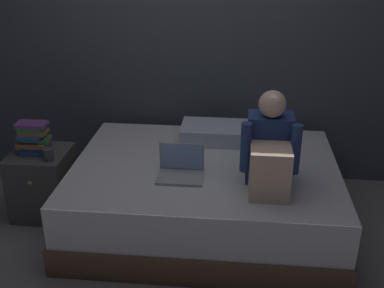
{
  "coord_description": "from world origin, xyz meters",
  "views": [
    {
      "loc": [
        0.42,
        -2.83,
        2.11
      ],
      "look_at": [
        0.12,
        0.1,
        0.77
      ],
      "focal_mm": 44.09,
      "sensor_mm": 36.0,
      "label": 1
    }
  ],
  "objects_px": {
    "pillow": "(215,133)",
    "person_sitting": "(270,152)",
    "bed": "(205,195)",
    "laptop": "(181,169)",
    "nightstand": "(43,183)",
    "mug": "(48,155)",
    "book_stack": "(33,138)"
  },
  "relations": [
    {
      "from": "bed",
      "to": "pillow",
      "type": "xyz_separation_m",
      "value": [
        0.05,
        0.45,
        0.33
      ]
    },
    {
      "from": "book_stack",
      "to": "mug",
      "type": "xyz_separation_m",
      "value": [
        0.15,
        -0.11,
        -0.08
      ]
    },
    {
      "from": "laptop",
      "to": "book_stack",
      "type": "bearing_deg",
      "value": 168.99
    },
    {
      "from": "bed",
      "to": "nightstand",
      "type": "xyz_separation_m",
      "value": [
        -1.3,
        0.03,
        0.01
      ]
    },
    {
      "from": "book_stack",
      "to": "mug",
      "type": "relative_size",
      "value": 2.76
    },
    {
      "from": "bed",
      "to": "book_stack",
      "type": "xyz_separation_m",
      "value": [
        -1.32,
        0.02,
        0.4
      ]
    },
    {
      "from": "nightstand",
      "to": "person_sitting",
      "type": "height_order",
      "value": "person_sitting"
    },
    {
      "from": "bed",
      "to": "pillow",
      "type": "height_order",
      "value": "pillow"
    },
    {
      "from": "laptop",
      "to": "pillow",
      "type": "bearing_deg",
      "value": 72.44
    },
    {
      "from": "person_sitting",
      "to": "pillow",
      "type": "height_order",
      "value": "person_sitting"
    },
    {
      "from": "nightstand",
      "to": "mug",
      "type": "relative_size",
      "value": 6.01
    },
    {
      "from": "person_sitting",
      "to": "mug",
      "type": "relative_size",
      "value": 7.28
    },
    {
      "from": "pillow",
      "to": "laptop",
      "type": "bearing_deg",
      "value": -107.56
    },
    {
      "from": "bed",
      "to": "mug",
      "type": "distance_m",
      "value": 1.22
    },
    {
      "from": "nightstand",
      "to": "pillow",
      "type": "relative_size",
      "value": 0.97
    },
    {
      "from": "pillow",
      "to": "book_stack",
      "type": "bearing_deg",
      "value": -162.69
    },
    {
      "from": "nightstand",
      "to": "laptop",
      "type": "bearing_deg",
      "value": -11.61
    },
    {
      "from": "nightstand",
      "to": "person_sitting",
      "type": "relative_size",
      "value": 0.83
    },
    {
      "from": "book_stack",
      "to": "mug",
      "type": "bearing_deg",
      "value": -36.45
    },
    {
      "from": "pillow",
      "to": "mug",
      "type": "relative_size",
      "value": 6.22
    },
    {
      "from": "pillow",
      "to": "person_sitting",
      "type": "bearing_deg",
      "value": -61.3
    },
    {
      "from": "pillow",
      "to": "book_stack",
      "type": "distance_m",
      "value": 1.44
    },
    {
      "from": "person_sitting",
      "to": "book_stack",
      "type": "xyz_separation_m",
      "value": [
        -1.77,
        0.3,
        -0.11
      ]
    },
    {
      "from": "bed",
      "to": "laptop",
      "type": "xyz_separation_m",
      "value": [
        -0.16,
        -0.2,
        0.32
      ]
    },
    {
      "from": "nightstand",
      "to": "laptop",
      "type": "relative_size",
      "value": 1.69
    },
    {
      "from": "laptop",
      "to": "mug",
      "type": "relative_size",
      "value": 3.56
    },
    {
      "from": "book_stack",
      "to": "mug",
      "type": "height_order",
      "value": "book_stack"
    },
    {
      "from": "person_sitting",
      "to": "nightstand",
      "type": "bearing_deg",
      "value": 170.0
    },
    {
      "from": "laptop",
      "to": "pillow",
      "type": "relative_size",
      "value": 0.57
    },
    {
      "from": "pillow",
      "to": "nightstand",
      "type": "bearing_deg",
      "value": -162.76
    },
    {
      "from": "nightstand",
      "to": "bed",
      "type": "bearing_deg",
      "value": -1.4
    },
    {
      "from": "bed",
      "to": "book_stack",
      "type": "height_order",
      "value": "book_stack"
    }
  ]
}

